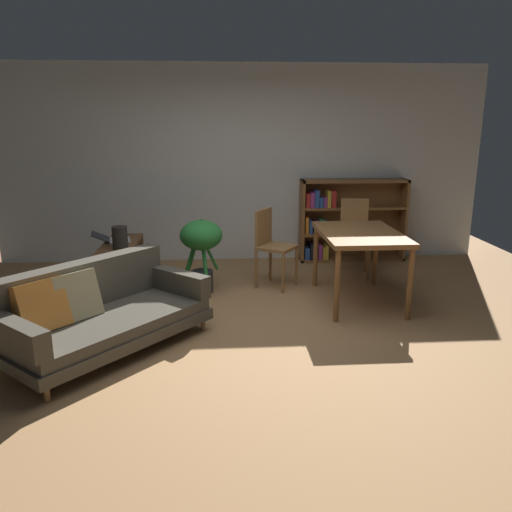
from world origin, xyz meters
name	(u,v)px	position (x,y,z in m)	size (l,w,h in m)	color
ground_plane	(254,331)	(0.00, 0.00, 0.00)	(8.16, 8.16, 0.00)	#A87A4C
back_wall_panel	(241,164)	(0.00, 2.70, 1.35)	(6.80, 0.10, 2.70)	silver
fabric_couch	(97,311)	(-1.39, -0.27, 0.34)	(1.81, 1.88, 0.73)	olive
media_console	(121,266)	(-1.50, 1.43, 0.26)	(0.39, 1.13, 0.54)	brown
open_laptop	(113,239)	(-1.60, 1.56, 0.57)	(0.50, 0.39, 0.12)	silver
desk_speaker	(120,237)	(-1.44, 1.20, 0.67)	(0.17, 0.17, 0.25)	#2D2823
potted_floor_plant	(201,243)	(-0.53, 1.18, 0.59)	(0.49, 0.49, 0.87)	#333338
dining_table	(360,239)	(1.19, 0.74, 0.70)	(0.83, 1.24, 0.79)	brown
dining_chair_near	(272,243)	(0.30, 1.36, 0.53)	(0.55, 0.54, 0.93)	olive
dining_chair_far	(354,233)	(1.41, 1.79, 0.55)	(0.47, 0.51, 0.97)	olive
bookshelf	(344,220)	(1.45, 2.52, 0.57)	(1.49, 0.32, 1.15)	brown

